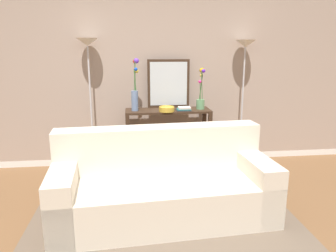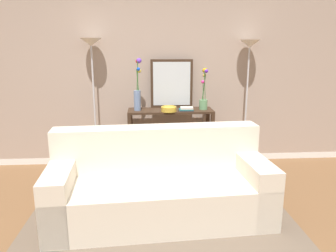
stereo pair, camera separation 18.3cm
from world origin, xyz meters
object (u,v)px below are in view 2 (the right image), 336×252
Objects in this scene: console_table at (170,129)px; vase_tall_flowers at (138,92)px; floor_lamp_left at (92,68)px; couch at (160,187)px; floor_lamp_right at (248,68)px; vase_short_flowers at (204,96)px; book_stack at (186,109)px; book_row_under_console at (151,164)px; wall_mirror at (172,84)px; fruit_bowl at (169,109)px.

vase_tall_flowers is (-0.44, -0.02, 0.52)m from console_table.
couch is at bearing -59.71° from floor_lamp_left.
vase_short_flowers is (-0.63, -0.10, -0.36)m from floor_lamp_right.
book_row_under_console is at bearing 167.96° from book_stack.
console_table is (0.21, 1.33, 0.26)m from couch.
floor_lamp_left reaches higher than book_stack.
vase_tall_flowers is at bearing -10.77° from floor_lamp_left.
wall_mirror is 0.97× the size of vase_tall_flowers.
console_table is 0.65× the size of floor_lamp_left.
floor_lamp_left is 1.55m from book_row_under_console.
floor_lamp_right is at bearing 8.91° from vase_short_flowers.
console_table is 5.84× the size of book_stack.
floor_lamp_right is 1.25m from fruit_bowl.
vase_tall_flowers reaches higher than book_stack.
fruit_bowl reaches higher than couch.
fruit_bowl is (-0.03, -0.13, 0.30)m from console_table.
vase_short_flowers is 2.70× the size of fruit_bowl.
floor_lamp_right reaches higher than vase_tall_flowers.
floor_lamp_left is 0.68m from vase_tall_flowers.
vase_short_flowers is at bearing -3.79° from floor_lamp_left.
fruit_bowl is at bearing -12.28° from floor_lamp_left.
console_table is 0.64m from vase_short_flowers.
console_table is at bearing 179.41° from vase_short_flowers.
book_stack reaches higher than couch.
console_table is 1.33m from floor_lamp_left.
book_stack is at bearing -26.78° from console_table.
vase_short_flowers is 0.31m from book_stack.
couch is at bearing -132.25° from floor_lamp_right.
book_stack is (-0.88, -0.20, -0.52)m from floor_lamp_right.
couch is 5.54× the size of book_row_under_console.
fruit_bowl is at bearing -174.59° from book_stack.
book_stack is at bearing 71.39° from couch.
floor_lamp_right is (1.08, 0.09, 0.82)m from console_table.
floor_lamp_left is 4.56× the size of book_row_under_console.
wall_mirror reaches higher than console_table.
floor_lamp_right is 1.04m from book_stack.
vase_tall_flowers is 0.69m from book_stack.
wall_mirror is 0.42m from fruit_bowl.
book_row_under_console is at bearing 180.00° from console_table.
fruit_bowl is at bearing -104.16° from console_table.
couch is 1.54m from vase_tall_flowers.
wall_mirror is at bearing 123.37° from book_stack.
wall_mirror is at bearing 158.41° from vase_short_flowers.
wall_mirror reaches higher than vase_short_flowers.
wall_mirror is at bearing 27.96° from book_row_under_console.
floor_lamp_left reaches higher than vase_short_flowers.
fruit_bowl is 0.87m from book_row_under_console.
book_stack reaches higher than book_row_under_console.
floor_lamp_right is at bearing 4.97° from console_table.
book_stack is (0.24, 0.02, -0.01)m from fruit_bowl.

